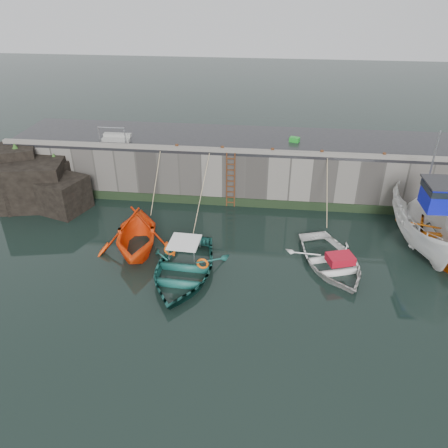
# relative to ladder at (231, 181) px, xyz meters

# --- Properties ---
(ground) EXTENTS (120.00, 120.00, 0.00)m
(ground) POSITION_rel_ladder_xyz_m (2.00, -9.91, -1.59)
(ground) COLOR black
(ground) RESTS_ON ground
(quay_back) EXTENTS (30.00, 5.00, 3.00)m
(quay_back) POSITION_rel_ladder_xyz_m (2.00, 2.59, -0.09)
(quay_back) COLOR slate
(quay_back) RESTS_ON ground
(road_back) EXTENTS (30.00, 5.00, 0.16)m
(road_back) POSITION_rel_ladder_xyz_m (2.00, 2.59, 1.49)
(road_back) COLOR black
(road_back) RESTS_ON quay_back
(kerb_back) EXTENTS (30.00, 0.30, 0.20)m
(kerb_back) POSITION_rel_ladder_xyz_m (2.00, 0.24, 1.67)
(kerb_back) COLOR slate
(kerb_back) RESTS_ON road_back
(algae_back) EXTENTS (30.00, 0.08, 0.50)m
(algae_back) POSITION_rel_ladder_xyz_m (2.00, 0.05, -1.34)
(algae_back) COLOR black
(algae_back) RESTS_ON ground
(rock_outcrop) EXTENTS (5.85, 4.24, 3.41)m
(rock_outcrop) POSITION_rel_ladder_xyz_m (-10.92, -0.80, -0.33)
(rock_outcrop) COLOR black
(rock_outcrop) RESTS_ON ground
(ladder) EXTENTS (0.51, 0.08, 3.20)m
(ladder) POSITION_rel_ladder_xyz_m (0.00, 0.00, 0.00)
(ladder) COLOR #3F1E0F
(ladder) RESTS_ON ground
(boat_near_white) EXTENTS (4.79, 5.30, 2.44)m
(boat_near_white) POSITION_rel_ladder_xyz_m (-3.96, -4.98, -1.59)
(boat_near_white) COLOR #FC450D
(boat_near_white) RESTS_ON ground
(boat_near_white_rope) EXTENTS (0.04, 3.66, 3.10)m
(boat_near_white_rope) POSITION_rel_ladder_xyz_m (-3.96, -1.20, -1.59)
(boat_near_white_rope) COLOR tan
(boat_near_white_rope) RESTS_ON ground
(boat_near_blue) EXTENTS (4.04, 5.49, 1.10)m
(boat_near_blue) POSITION_rel_ladder_xyz_m (-1.40, -6.74, -1.59)
(boat_near_blue) COLOR #17524B
(boat_near_blue) RESTS_ON ground
(boat_near_blue_rope) EXTENTS (0.04, 5.04, 3.10)m
(boat_near_blue_rope) POSITION_rel_ladder_xyz_m (-1.40, -2.08, -1.59)
(boat_near_blue_rope) COLOR tan
(boat_near_blue_rope) RESTS_ON ground
(boat_near_navy) EXTENTS (4.77, 5.64, 0.99)m
(boat_near_navy) POSITION_rel_ladder_xyz_m (5.13, -5.21, -1.59)
(boat_near_navy) COLOR white
(boat_near_navy) RESTS_ON ground
(boat_near_navy_rope) EXTENTS (0.04, 3.82, 3.10)m
(boat_near_navy_rope) POSITION_rel_ladder_xyz_m (5.13, -1.31, -1.59)
(boat_near_navy_rope) COLOR tan
(boat_near_navy_rope) RESTS_ON ground
(boat_far_white) EXTENTS (2.81, 7.01, 5.68)m
(boat_far_white) POSITION_rel_ladder_xyz_m (9.77, -2.94, -0.47)
(boat_far_white) COLOR white
(boat_far_white) RESTS_ON ground
(fish_crate) EXTENTS (0.63, 0.52, 0.27)m
(fish_crate) POSITION_rel_ladder_xyz_m (3.42, 2.32, 1.70)
(fish_crate) COLOR #1A9025
(fish_crate) RESTS_ON road_back
(railing) EXTENTS (1.60, 1.05, 1.00)m
(railing) POSITION_rel_ladder_xyz_m (-6.75, 1.33, 1.77)
(railing) COLOR #A5A8AD
(railing) RESTS_ON road_back
(bollard_a) EXTENTS (0.18, 0.18, 0.28)m
(bollard_a) POSITION_rel_ladder_xyz_m (-3.00, 0.34, 1.71)
(bollard_a) COLOR #3F1E0F
(bollard_a) RESTS_ON road_back
(bollard_b) EXTENTS (0.18, 0.18, 0.28)m
(bollard_b) POSITION_rel_ladder_xyz_m (-0.50, 0.34, 1.71)
(bollard_b) COLOR #3F1E0F
(bollard_b) RESTS_ON road_back
(bollard_c) EXTENTS (0.18, 0.18, 0.28)m
(bollard_c) POSITION_rel_ladder_xyz_m (2.20, 0.34, 1.71)
(bollard_c) COLOR #3F1E0F
(bollard_c) RESTS_ON road_back
(bollard_d) EXTENTS (0.18, 0.18, 0.28)m
(bollard_d) POSITION_rel_ladder_xyz_m (4.80, 0.34, 1.71)
(bollard_d) COLOR #3F1E0F
(bollard_d) RESTS_ON road_back
(bollard_e) EXTENTS (0.18, 0.18, 0.28)m
(bollard_e) POSITION_rel_ladder_xyz_m (8.00, 0.34, 1.71)
(bollard_e) COLOR #3F1E0F
(bollard_e) RESTS_ON road_back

